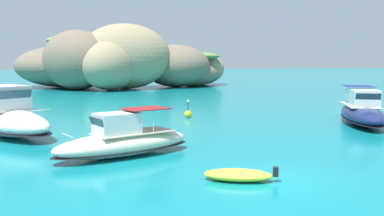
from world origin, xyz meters
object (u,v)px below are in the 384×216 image
(motorboat_white, at_px, (1,118))
(channel_buoy, at_px, (188,113))
(motorboat_cream, at_px, (123,141))
(islet_small, at_px, (187,67))
(motorboat_navy, at_px, (362,112))
(dinghy_tender, at_px, (238,175))
(islet_large, at_px, (91,60))

(motorboat_white, bearing_deg, channel_buoy, 18.59)
(motorboat_cream, bearing_deg, channel_buoy, 62.26)
(motorboat_white, bearing_deg, motorboat_cream, -50.34)
(islet_small, xyz_separation_m, motorboat_cream, (-16.87, -52.18, -2.56))
(motorboat_navy, bearing_deg, islet_small, 90.78)
(dinghy_tender, bearing_deg, islet_small, 77.14)
(islet_large, xyz_separation_m, motorboat_navy, (16.98, -44.37, -3.68))
(islet_small, relative_size, channel_buoy, 11.99)
(islet_small, height_order, motorboat_white, islet_small)
(islet_large, bearing_deg, channel_buoy, -81.06)
(islet_large, relative_size, islet_small, 1.48)
(motorboat_cream, bearing_deg, islet_large, 89.39)
(motorboat_navy, distance_m, channel_buoy, 12.92)
(dinghy_tender, bearing_deg, motorboat_navy, 38.52)
(motorboat_cream, bearing_deg, motorboat_navy, 17.70)
(islet_small, relative_size, dinghy_tender, 6.28)
(islet_small, bearing_deg, dinghy_tender, -102.86)
(islet_small, distance_m, channel_buoy, 41.34)
(islet_large, bearing_deg, motorboat_white, -99.55)
(motorboat_navy, bearing_deg, dinghy_tender, -141.48)
(islet_large, distance_m, dinghy_tender, 55.59)
(islet_large, distance_m, channel_buoy, 38.38)
(dinghy_tender, bearing_deg, channel_buoy, 81.23)
(motorboat_cream, bearing_deg, islet_small, 72.08)
(motorboat_navy, bearing_deg, channel_buoy, 148.82)
(motorboat_navy, bearing_deg, islet_large, 110.94)
(islet_small, bearing_deg, motorboat_navy, -89.22)
(motorboat_navy, height_order, motorboat_cream, motorboat_navy)
(islet_large, relative_size, channel_buoy, 17.71)
(motorboat_navy, distance_m, motorboat_cream, 18.37)
(motorboat_navy, bearing_deg, motorboat_white, 174.51)
(islet_small, height_order, dinghy_tender, islet_small)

